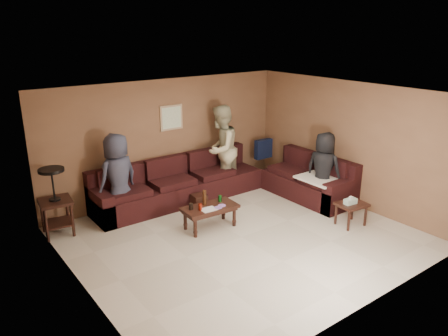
# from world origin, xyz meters

# --- Properties ---
(room) EXTENTS (5.60, 5.50, 2.50)m
(room) POSITION_xyz_m (0.00, 0.00, 1.66)
(room) COLOR beige
(room) RESTS_ON ground
(sectional_sofa) EXTENTS (4.65, 2.90, 0.97)m
(sectional_sofa) POSITION_xyz_m (0.81, 1.52, 0.33)
(sectional_sofa) COLOR black
(sectional_sofa) RESTS_ON ground
(coffee_table) EXTENTS (1.03, 0.56, 0.70)m
(coffee_table) POSITION_xyz_m (-0.23, 0.65, 0.36)
(coffee_table) COLOR black
(coffee_table) RESTS_ON ground
(end_table_left) EXTENTS (0.60, 0.60, 1.22)m
(end_table_left) POSITION_xyz_m (-2.52, 2.04, 0.64)
(end_table_left) COLOR black
(end_table_left) RESTS_ON ground
(side_table_right) EXTENTS (0.57, 0.49, 0.58)m
(side_table_right) POSITION_xyz_m (1.91, -0.82, 0.38)
(side_table_right) COLOR black
(side_table_right) RESTS_ON ground
(waste_bin) EXTENTS (0.29, 0.29, 0.32)m
(waste_bin) POSITION_xyz_m (0.06, 1.43, 0.16)
(waste_bin) COLOR black
(waste_bin) RESTS_ON ground
(wall_art) EXTENTS (0.52, 0.04, 0.52)m
(wall_art) POSITION_xyz_m (0.10, 2.48, 1.70)
(wall_art) COLOR tan
(wall_art) RESTS_ON ground
(person_left) EXTENTS (0.92, 0.72, 1.67)m
(person_left) POSITION_xyz_m (-1.36, 1.98, 0.84)
(person_left) COLOR #333647
(person_left) RESTS_ON ground
(person_middle) EXTENTS (1.17, 1.09, 1.92)m
(person_middle) POSITION_xyz_m (1.04, 2.02, 0.96)
(person_middle) COLOR #B9B289
(person_middle) RESTS_ON ground
(person_right) EXTENTS (0.67, 0.85, 1.53)m
(person_right) POSITION_xyz_m (2.23, 0.16, 0.76)
(person_right) COLOR black
(person_right) RESTS_ON ground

